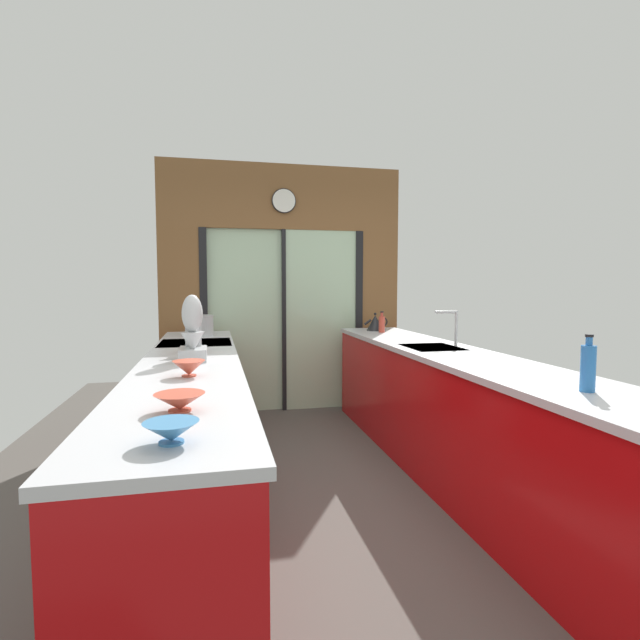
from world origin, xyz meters
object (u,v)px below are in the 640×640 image
Objects in this scene: mixing_bowl_near at (171,432)px; kettle at (375,323)px; oven_range at (197,397)px; knife_block at (195,337)px; mixing_bowl_mid at (180,402)px; soap_bottle_far at (382,324)px; stock_pot at (199,326)px; soap_bottle_near at (588,367)px; mixing_bowl_far at (189,368)px; stand_mixer at (193,335)px.

mixing_bowl_near is 3.69m from kettle.
knife_block reaches higher than oven_range.
mixing_bowl_mid is at bearing -90.00° from knife_block.
kettle is at bearing 89.52° from soap_bottle_far.
stock_pot is 1.00× the size of soap_bottle_near.
soap_bottle_near reaches higher than kettle.
soap_bottle_near is at bearing -1.67° from mixing_bowl_mid.
mixing_bowl_far is at bearing 156.86° from soap_bottle_near.
knife_block is (0.00, 0.88, 0.07)m from mixing_bowl_far.
stock_pot reaches higher than mixing_bowl_far.
oven_range is 3.19× the size of knife_block.
stock_pot is at bearing 90.00° from mixing_bowl_mid.
mixing_bowl_far is at bearing -90.00° from stock_pot.
mixing_bowl_mid is 1.78m from soap_bottle_near.
knife_block is at bearing 90.00° from mixing_bowl_far.
oven_range is 5.41× the size of mixing_bowl_near.
stock_pot is at bearing 178.46° from soap_bottle_far.
knife_block is (0.00, 1.59, 0.07)m from mixing_bowl_mid.
mixing_bowl_far is at bearing 90.00° from mixing_bowl_near.
stand_mixer is 1.98× the size of soap_bottle_far.
kettle is at bearing 41.95° from stand_mixer.
mixing_bowl_far reaches higher than oven_range.
soap_bottle_near reaches higher than mixing_bowl_near.
soap_bottle_far is (-0.00, -0.20, 0.01)m from kettle.
soap_bottle_near is at bearing -36.31° from stand_mixer.
oven_range is at bearing 128.39° from soap_bottle_near.
oven_range is 1.59m from mixing_bowl_far.
mixing_bowl_near is at bearing -90.00° from mixing_bowl_mid.
mixing_bowl_near is 0.38m from mixing_bowl_mid.
mixing_bowl_far is 0.59× the size of knife_block.
kettle is at bearing 4.98° from stock_pot.
knife_block reaches higher than soap_bottle_far.
stand_mixer reaches higher than knife_block.
mixing_bowl_far is 0.64× the size of stock_pot.
stand_mixer is at bearing -90.00° from stock_pot.
knife_block is at bearing -149.02° from soap_bottle_far.
knife_block is at bearing 90.00° from stand_mixer.
oven_range is 0.86m from knife_block.
mixing_bowl_near is 1.09m from mixing_bowl_far.
stand_mixer reaches higher than stock_pot.
kettle is (1.78, 2.86, 0.04)m from mixing_bowl_mid.
mixing_bowl_far is at bearing 90.00° from mixing_bowl_mid.
stock_pot reaches higher than kettle.
soap_bottle_near is at bearing -57.13° from stock_pot.
soap_bottle_near is at bearing -23.14° from mixing_bowl_far.
mixing_bowl_near is 0.41× the size of stand_mixer.
mixing_bowl_mid is 0.91× the size of soap_bottle_far.
kettle reaches higher than oven_range.
soap_bottle_near is at bearing 10.34° from mixing_bowl_near.
soap_bottle_near reaches higher than mixing_bowl_far.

